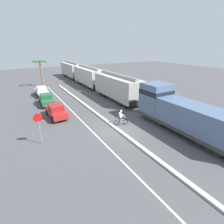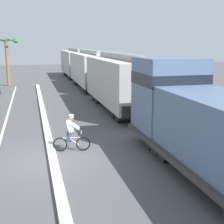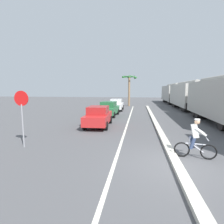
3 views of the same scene
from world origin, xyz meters
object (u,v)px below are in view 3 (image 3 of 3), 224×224
parked_car_green (109,109)px  cyclist (195,140)px  hopper_car_middle (186,95)px  parked_car_white (116,105)px  palm_tree_near (129,82)px  hopper_car_trailing (172,94)px  hopper_car_lead (223,100)px  stop_sign (22,108)px  parked_car_red (98,116)px

parked_car_green → cyclist: (5.66, -11.36, 0.00)m
cyclist → hopper_car_middle: bearing=76.9°
parked_car_white → palm_tree_near: 8.03m
hopper_car_trailing → cyclist: bearing=-98.4°
parked_car_green → palm_tree_near: (1.56, 12.49, 3.40)m
hopper_car_middle → palm_tree_near: size_ratio=1.90×
hopper_car_lead → palm_tree_near: palm_tree_near is taller
hopper_car_trailing → hopper_car_middle: bearing=-90.0°
stop_sign → hopper_car_trailing: bearing=67.7°
parked_car_white → hopper_car_trailing: bearing=55.8°
hopper_car_trailing → parked_car_white: size_ratio=2.50×
parked_car_red → parked_car_white: size_ratio=1.01×
hopper_car_lead → cyclist: 9.62m
parked_car_green → palm_tree_near: 13.04m
hopper_car_trailing → parked_car_red: (-10.19, -25.75, -1.26)m
hopper_car_middle → palm_tree_near: bearing=155.9°
parked_car_green → parked_car_white: same height
stop_sign → hopper_car_lead: bearing=32.3°
hopper_car_lead → parked_car_red: hopper_car_lead is taller
palm_tree_near → parked_car_red: bearing=-94.6°
hopper_car_trailing → palm_tree_near: size_ratio=1.90×
stop_sign → parked_car_red: bearing=64.6°
stop_sign → parked_car_green: bearing=77.2°
parked_car_green → stop_sign: 11.46m
hopper_car_trailing → cyclist: 31.90m
parked_car_white → parked_car_green: bearing=-92.0°
parked_car_white → stop_sign: bearing=-99.4°
cyclist → palm_tree_near: (-4.10, 23.85, 3.40)m
hopper_car_trailing → palm_tree_near: (-8.74, -7.69, 2.14)m
hopper_car_trailing → parked_car_green: (-10.29, -20.18, -1.26)m
parked_car_red → palm_tree_near: 18.43m
parked_car_green → cyclist: cyclist is taller
cyclist → hopper_car_lead: bearing=60.9°
hopper_car_trailing → stop_sign: 33.82m
hopper_car_trailing → palm_tree_near: bearing=-138.6°
hopper_car_middle → hopper_car_lead: bearing=-90.0°
hopper_car_lead → stop_sign: (-12.82, -8.10, -0.05)m
hopper_car_middle → hopper_car_trailing: size_ratio=1.00×
hopper_car_lead → parked_car_green: size_ratio=2.48×
stop_sign → palm_tree_near: size_ratio=0.52×
parked_car_red → cyclist: 8.02m
cyclist → stop_sign: stop_sign is taller
parked_car_green → cyclist: 12.69m
hopper_car_lead → parked_car_red: 10.58m
palm_tree_near → parked_car_green: bearing=-97.1°
hopper_car_middle → cyclist: hopper_car_middle is taller
parked_car_red → stop_sign: 6.26m
hopper_car_trailing → parked_car_white: 18.00m
parked_car_red → parked_car_green: (-0.10, 5.57, 0.00)m
cyclist → stop_sign: (-8.18, 0.24, 1.21)m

